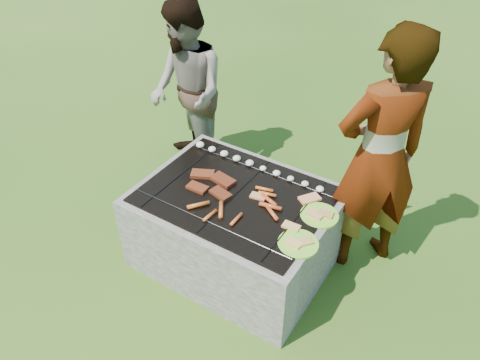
% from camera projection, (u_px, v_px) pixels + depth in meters
% --- Properties ---
extents(lawn, '(60.00, 60.00, 0.00)m').
position_uv_depth(lawn, '(236.00, 257.00, 3.51)').
color(lawn, '#1F4511').
rests_on(lawn, ground).
extents(fire_pit, '(1.30, 1.00, 0.62)m').
position_uv_depth(fire_pit, '(236.00, 230.00, 3.33)').
color(fire_pit, gray).
rests_on(fire_pit, ground).
extents(mushrooms, '(1.06, 0.06, 0.04)m').
position_uv_depth(mushrooms, '(249.00, 163.00, 3.38)').
color(mushrooms, white).
rests_on(mushrooms, fire_pit).
extents(pork_slabs, '(0.40, 0.26, 0.03)m').
position_uv_depth(pork_slabs, '(212.00, 183.00, 3.21)').
color(pork_slabs, '#983B1B').
rests_on(pork_slabs, fire_pit).
extents(sausages, '(0.56, 0.50, 0.03)m').
position_uv_depth(sausages, '(244.00, 206.00, 3.02)').
color(sausages, orange).
rests_on(sausages, fire_pit).
extents(bread_on_grate, '(0.43, 0.41, 0.02)m').
position_uv_depth(bread_on_grate, '(293.00, 205.00, 3.03)').
color(bread_on_grate, tan).
rests_on(bread_on_grate, fire_pit).
extents(plate_far, '(0.29, 0.29, 0.03)m').
position_uv_depth(plate_far, '(319.00, 215.00, 2.97)').
color(plate_far, '#C9DD34').
rests_on(plate_far, fire_pit).
extents(plate_near, '(0.28, 0.28, 0.03)m').
position_uv_depth(plate_near, '(298.00, 244.00, 2.77)').
color(plate_near, '#B1E236').
rests_on(plate_near, fire_pit).
extents(cook, '(0.75, 0.76, 1.77)m').
position_uv_depth(cook, '(379.00, 158.00, 2.99)').
color(cook, gray).
rests_on(cook, ground).
extents(bystander, '(0.95, 0.91, 1.54)m').
position_uv_depth(bystander, '(187.00, 92.00, 3.95)').
color(bystander, gray).
rests_on(bystander, ground).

